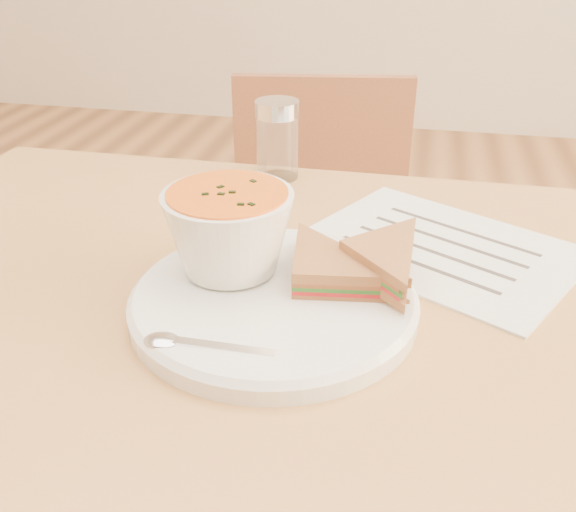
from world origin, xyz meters
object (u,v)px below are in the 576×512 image
(chair_far, at_px, (318,296))
(condiment_shaker, at_px, (277,140))
(soup_bowl, at_px, (229,235))
(plate, at_px, (274,302))

(chair_far, distance_m, condiment_shaker, 0.47)
(chair_far, bearing_deg, soup_bowl, 80.30)
(chair_far, bearing_deg, plate, 85.49)
(chair_far, xyz_separation_m, soup_bowl, (-0.01, -0.54, 0.41))
(plate, xyz_separation_m, soup_bowl, (-0.05, 0.03, 0.05))
(soup_bowl, bearing_deg, condiment_shaker, 93.92)
(chair_far, bearing_deg, condiment_shaker, 74.14)
(chair_far, distance_m, soup_bowl, 0.68)
(plate, height_order, soup_bowl, soup_bowl)
(plate, relative_size, condiment_shaker, 2.51)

